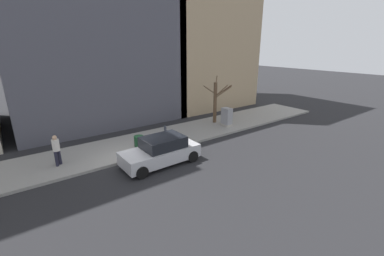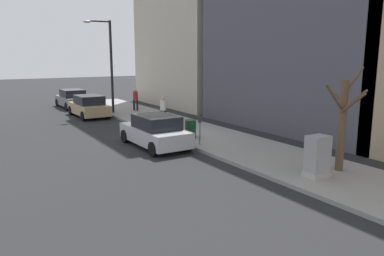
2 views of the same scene
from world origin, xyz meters
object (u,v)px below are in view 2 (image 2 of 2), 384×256
(bare_tree, at_px, (342,122))
(parked_car_tan, at_px, (89,106))
(parked_car_silver, at_px, (155,132))
(streetlamp, at_px, (108,59))
(parked_car_grey, at_px, (72,99))
(pedestrian_near_meter, at_px, (163,108))
(utility_box, at_px, (317,157))
(pedestrian_midblock, at_px, (136,98))
(parking_meter, at_px, (200,127))
(trash_bin, at_px, (190,129))

(bare_tree, bearing_deg, parked_car_tan, 102.23)
(parked_car_silver, relative_size, streetlamp, 0.65)
(parked_car_grey, height_order, pedestrian_near_meter, pedestrian_near_meter)
(parked_car_grey, distance_m, utility_box, 23.22)
(utility_box, height_order, pedestrian_near_meter, pedestrian_near_meter)
(parked_car_grey, distance_m, pedestrian_midblock, 6.17)
(parking_meter, xyz_separation_m, pedestrian_near_meter, (1.12, 5.87, 0.11))
(trash_bin, bearing_deg, parking_meter, -105.98)
(parking_meter, bearing_deg, utility_box, -81.96)
(parked_car_grey, relative_size, parking_meter, 3.13)
(pedestrian_near_meter, relative_size, pedestrian_midblock, 1.00)
(bare_tree, relative_size, trash_bin, 4.14)
(bare_tree, distance_m, pedestrian_near_meter, 11.91)
(parked_car_tan, relative_size, bare_tree, 1.14)
(parked_car_tan, xyz_separation_m, utility_box, (2.57, -17.72, 0.11))
(parked_car_tan, bearing_deg, pedestrian_midblock, 3.02)
(pedestrian_near_meter, distance_m, pedestrian_midblock, 6.15)
(parked_car_tan, xyz_separation_m, trash_bin, (2.17, -10.13, -0.14))
(bare_tree, height_order, trash_bin, bare_tree)
(parked_car_tan, bearing_deg, parked_car_grey, 86.62)
(parking_meter, height_order, pedestrian_near_meter, pedestrian_near_meter)
(utility_box, xyz_separation_m, streetlamp, (-1.02, 17.85, 3.17))
(parked_car_grey, bearing_deg, parked_car_silver, -91.47)
(parked_car_silver, relative_size, parked_car_grey, 1.00)
(parked_car_silver, relative_size, bare_tree, 1.13)
(parked_car_silver, relative_size, pedestrian_near_meter, 2.55)
(bare_tree, height_order, pedestrian_midblock, bare_tree)
(parking_meter, height_order, pedestrian_midblock, pedestrian_midblock)
(parked_car_grey, bearing_deg, streetlamp, -76.63)
(utility_box, relative_size, streetlamp, 0.22)
(parked_car_grey, xyz_separation_m, trash_bin, (1.95, -15.51, -0.14))
(parked_car_silver, xyz_separation_m, bare_tree, (3.78, -7.23, 1.20))
(pedestrian_midblock, bearing_deg, parked_car_tan, 33.86)
(trash_bin, distance_m, pedestrian_near_meter, 4.38)
(parking_meter, xyz_separation_m, utility_box, (0.85, -6.02, -0.13))
(streetlamp, height_order, trash_bin, streetlamp)
(parked_car_tan, height_order, pedestrian_near_meter, pedestrian_near_meter)
(bare_tree, xyz_separation_m, trash_bin, (-1.67, 7.54, -1.34))
(parking_meter, xyz_separation_m, pedestrian_midblock, (1.93, 11.96, 0.11))
(parked_car_silver, bearing_deg, pedestrian_midblock, 70.61)
(streetlamp, bearing_deg, parked_car_tan, -175.35)
(parking_meter, height_order, bare_tree, bare_tree)
(trash_bin, bearing_deg, pedestrian_midblock, 81.92)
(utility_box, distance_m, pedestrian_midblock, 18.02)
(parked_car_tan, bearing_deg, trash_bin, -79.01)
(parking_meter, distance_m, trash_bin, 1.68)
(bare_tree, distance_m, trash_bin, 7.83)
(utility_box, height_order, streetlamp, streetlamp)
(parked_car_silver, distance_m, pedestrian_near_meter, 5.39)
(parked_car_silver, bearing_deg, pedestrian_near_meter, 57.96)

